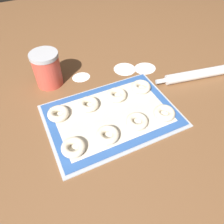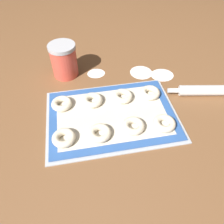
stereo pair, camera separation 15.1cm
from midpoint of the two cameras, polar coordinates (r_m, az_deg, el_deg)
ground_plane at (r=0.86m, az=-6.43°, el=-1.44°), size 2.80×2.80×0.00m
baking_tray at (r=0.86m, az=-5.03°, el=-1.40°), size 0.51×0.36×0.01m
baking_mat at (r=0.85m, az=-5.05°, el=-1.16°), size 0.49×0.34×0.00m
bagel_front_far_left at (r=0.77m, az=-15.76°, el=-9.51°), size 0.08×0.08×0.03m
bagel_front_mid_left at (r=0.77m, az=-6.77°, el=-6.54°), size 0.08×0.08×0.03m
bagel_front_mid_right at (r=0.81m, az=1.31°, el=-2.95°), size 0.08×0.08×0.03m
bagel_front_far_right at (r=0.84m, az=8.65°, el=-0.75°), size 0.08×0.08×0.03m
bagel_back_far_left at (r=0.88m, az=-18.70°, el=-0.88°), size 0.08×0.08×0.03m
bagel_back_mid_left at (r=0.88m, az=-11.02°, el=1.55°), size 0.08×0.08×0.03m
bagel_back_mid_right at (r=0.91m, az=-3.51°, el=4.06°), size 0.08×0.08×0.03m
bagel_back_far_right at (r=0.95m, az=3.12°, el=6.19°), size 0.08×0.08×0.03m
flour_canister at (r=1.02m, az=-20.82°, el=10.15°), size 0.12×0.12×0.15m
rolling_pin at (r=1.07m, az=18.15°, el=9.06°), size 0.43×0.10×0.05m
flour_patch_near at (r=1.10m, az=4.69°, el=11.06°), size 0.11×0.10×0.00m
flour_patch_far at (r=1.06m, az=-12.19°, el=8.62°), size 0.08×0.07×0.00m
flour_patch_side at (r=1.09m, az=-0.68°, el=10.90°), size 0.11×0.11×0.00m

